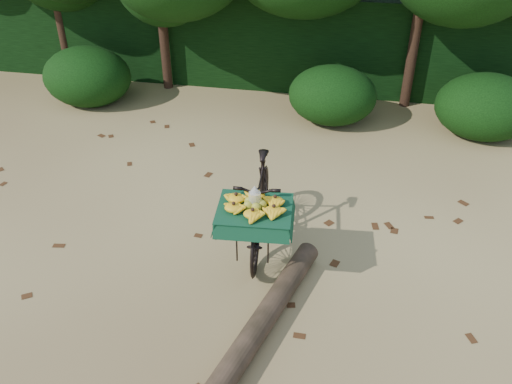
# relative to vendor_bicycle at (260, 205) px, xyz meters

# --- Properties ---
(ground) EXTENTS (80.00, 80.00, 0.00)m
(ground) POSITION_rel_vendor_bicycle_xyz_m (-0.90, -0.75, -0.57)
(ground) COLOR tan
(ground) RESTS_ON ground
(vendor_bicycle) EXTENTS (0.84, 1.89, 1.11)m
(vendor_bicycle) POSITION_rel_vendor_bicycle_xyz_m (0.00, 0.00, 0.00)
(vendor_bicycle) COLOR black
(vendor_bicycle) RESTS_ON ground
(fallen_log) EXTENTS (1.16, 3.30, 0.24)m
(fallen_log) POSITION_rel_vendor_bicycle_xyz_m (0.16, -1.81, -0.45)
(fallen_log) COLOR brown
(fallen_log) RESTS_ON ground
(hedge_backdrop) EXTENTS (26.00, 1.80, 1.80)m
(hedge_backdrop) POSITION_rel_vendor_bicycle_xyz_m (-0.90, 5.55, 0.33)
(hedge_backdrop) COLOR black
(hedge_backdrop) RESTS_ON ground
(bush_clumps) EXTENTS (8.80, 1.70, 0.90)m
(bush_clumps) POSITION_rel_vendor_bicycle_xyz_m (-0.40, 3.55, -0.12)
(bush_clumps) COLOR black
(bush_clumps) RESTS_ON ground
(leaf_litter) EXTENTS (7.00, 7.30, 0.01)m
(leaf_litter) POSITION_rel_vendor_bicycle_xyz_m (-0.90, -0.10, -0.57)
(leaf_litter) COLOR #432611
(leaf_litter) RESTS_ON ground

